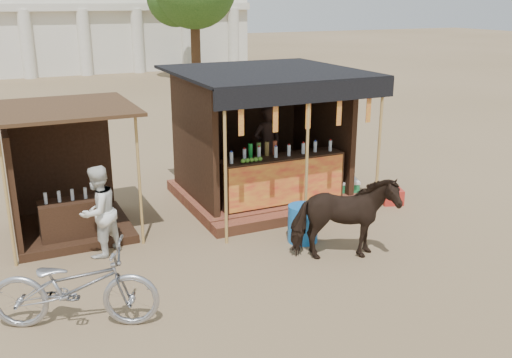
{
  "coord_description": "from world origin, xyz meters",
  "views": [
    {
      "loc": [
        -4.06,
        -7.12,
        4.15
      ],
      "look_at": [
        0.0,
        1.6,
        1.1
      ],
      "focal_mm": 40.0,
      "sensor_mm": 36.0,
      "label": 1
    }
  ],
  "objects": [
    {
      "name": "blue_barrel",
      "position": [
        0.67,
        1.06,
        0.33
      ],
      "size": [
        0.54,
        0.54,
        0.67
      ],
      "primitive_type": "cylinder",
      "rotation": [
        0.0,
        0.0,
        -0.01
      ],
      "color": "blue",
      "rests_on": "ground"
    },
    {
      "name": "ground",
      "position": [
        0.0,
        0.0,
        0.0
      ],
      "size": [
        120.0,
        120.0,
        0.0
      ],
      "primitive_type": "plane",
      "color": "#846B4C",
      "rests_on": "ground"
    },
    {
      "name": "background_building",
      "position": [
        -2.0,
        29.94,
        3.98
      ],
      "size": [
        26.0,
        7.45,
        8.18
      ],
      "color": "silver",
      "rests_on": "ground"
    },
    {
      "name": "motorbike",
      "position": [
        -3.39,
        -0.09,
        0.57
      ],
      "size": [
        2.31,
        1.53,
        1.15
      ],
      "primitive_type": "imported",
      "rotation": [
        0.0,
        0.0,
        1.18
      ],
      "color": "#9899A0",
      "rests_on": "ground"
    },
    {
      "name": "secondary_stall",
      "position": [
        -3.17,
        3.24,
        0.85
      ],
      "size": [
        2.4,
        2.4,
        2.38
      ],
      "color": "#341E13",
      "rests_on": "ground"
    },
    {
      "name": "cooler",
      "position": [
        2.52,
        2.6,
        0.23
      ],
      "size": [
        0.74,
        0.61,
        0.46
      ],
      "color": "#1A793F",
      "rests_on": "ground"
    },
    {
      "name": "bystander",
      "position": [
        -2.7,
        2.0,
        0.78
      ],
      "size": [
        0.96,
        0.93,
        1.56
      ],
      "primitive_type": "imported",
      "rotation": [
        0.0,
        0.0,
        3.8
      ],
      "color": "silver",
      "rests_on": "ground"
    },
    {
      "name": "cow",
      "position": [
        0.91,
        0.15,
        0.71
      ],
      "size": [
        1.85,
        1.25,
        1.43
      ],
      "primitive_type": "imported",
      "rotation": [
        0.0,
        0.0,
        1.26
      ],
      "color": "black",
      "rests_on": "ground"
    },
    {
      "name": "main_stall",
      "position": [
        1.01,
        3.36,
        1.03
      ],
      "size": [
        3.6,
        3.61,
        2.78
      ],
      "color": "brown",
      "rests_on": "ground"
    },
    {
      "name": "red_crate",
      "position": [
        3.35,
        2.0,
        0.16
      ],
      "size": [
        0.54,
        0.55,
        0.32
      ],
      "primitive_type": "cube",
      "rotation": [
        0.0,
        0.0,
        -0.33
      ],
      "color": "#AC251C",
      "rests_on": "ground"
    }
  ]
}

